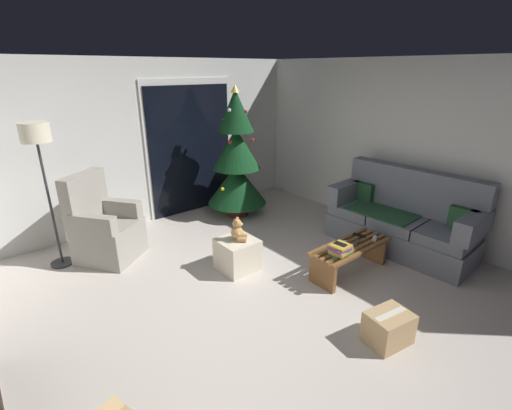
{
  "coord_description": "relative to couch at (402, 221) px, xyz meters",
  "views": [
    {
      "loc": [
        -2.12,
        -2.36,
        2.35
      ],
      "look_at": [
        0.4,
        0.7,
        0.85
      ],
      "focal_mm": 25.48,
      "sensor_mm": 36.0,
      "label": 1
    }
  ],
  "objects": [
    {
      "name": "coffee_table",
      "position": [
        -1.1,
        0.03,
        -0.15
      ],
      "size": [
        1.1,
        0.4,
        0.37
      ],
      "color": "brown",
      "rests_on": "ground"
    },
    {
      "name": "cell_phone",
      "position": [
        -1.38,
        -0.03,
        0.1
      ],
      "size": [
        0.09,
        0.15,
        0.01
      ],
      "primitive_type": "cube",
      "rotation": [
        0.0,
        0.0,
        0.11
      ],
      "color": "black",
      "rests_on": "book_stack"
    },
    {
      "name": "patio_door_frame",
      "position": [
        -1.45,
        3.1,
        0.7
      ],
      "size": [
        1.6,
        0.02,
        2.2
      ],
      "primitive_type": "cube",
      "color": "silver",
      "rests_on": "ground"
    },
    {
      "name": "remote_white",
      "position": [
        -1.16,
        0.11,
        -0.02
      ],
      "size": [
        0.16,
        0.06,
        0.02
      ],
      "primitive_type": "cube",
      "rotation": [
        0.0,
        0.0,
        1.66
      ],
      "color": "silver",
      "rests_on": "coffee_table"
    },
    {
      "name": "remote_black",
      "position": [
        -0.81,
        0.11,
        -0.02
      ],
      "size": [
        0.09,
        0.16,
        0.02
      ],
      "primitive_type": "cube",
      "rotation": [
        0.0,
        0.0,
        0.31
      ],
      "color": "black",
      "rests_on": "coffee_table"
    },
    {
      "name": "wall_right",
      "position": [
        0.54,
        0.11,
        0.85
      ],
      "size": [
        0.12,
        6.0,
        2.5
      ],
      "primitive_type": "cube",
      "color": "silver",
      "rests_on": "ground"
    },
    {
      "name": "remote_graphite",
      "position": [
        -1.03,
        0.01,
        -0.02
      ],
      "size": [
        0.16,
        0.09,
        0.02
      ],
      "primitive_type": "cube",
      "rotation": [
        0.0,
        0.0,
        5.06
      ],
      "color": "#333338",
      "rests_on": "coffee_table"
    },
    {
      "name": "teddy_bear_honey",
      "position": [
        -2.08,
        0.95,
        0.12
      ],
      "size": [
        0.21,
        0.21,
        0.29
      ],
      "color": "tan",
      "rests_on": "ottoman"
    },
    {
      "name": "floor_lamp",
      "position": [
        -3.75,
        2.48,
        1.11
      ],
      "size": [
        0.32,
        0.32,
        1.78
      ],
      "color": "#2D2D30",
      "rests_on": "ground"
    },
    {
      "name": "armchair",
      "position": [
        -3.23,
        2.29,
        0.0
      ],
      "size": [
        0.96,
        0.96,
        1.13
      ],
      "color": "gray",
      "rests_on": "ground"
    },
    {
      "name": "ground_plane",
      "position": [
        -2.32,
        0.11,
        -0.4
      ],
      "size": [
        7.0,
        7.0,
        0.0
      ],
      "primitive_type": "plane",
      "color": "#BCB2A8"
    },
    {
      "name": "ottoman",
      "position": [
        -2.09,
        0.96,
        -0.2
      ],
      "size": [
        0.44,
        0.44,
        0.4
      ],
      "primitive_type": "cube",
      "color": "beige",
      "rests_on": "ground"
    },
    {
      "name": "book_stack",
      "position": [
        -1.39,
        -0.04,
        0.04
      ],
      "size": [
        0.27,
        0.21,
        0.12
      ],
      "color": "#337042",
      "rests_on": "coffee_table"
    },
    {
      "name": "christmas_tree",
      "position": [
        -1.02,
        2.4,
        0.54
      ],
      "size": [
        0.98,
        0.98,
        2.12
      ],
      "color": "#4C1E19",
      "rests_on": "ground"
    },
    {
      "name": "remote_silver",
      "position": [
        -0.75,
        -0.07,
        -0.02
      ],
      "size": [
        0.16,
        0.11,
        0.02
      ],
      "primitive_type": "cube",
      "rotation": [
        0.0,
        0.0,
        2.03
      ],
      "color": "#ADADB2",
      "rests_on": "coffee_table"
    },
    {
      "name": "couch",
      "position": [
        0.0,
        0.0,
        0.0
      ],
      "size": [
        0.87,
        1.97,
        1.08
      ],
      "color": "slate",
      "rests_on": "ground"
    },
    {
      "name": "cardboard_box_taped_mid_floor",
      "position": [
        -1.81,
        -0.94,
        -0.25
      ],
      "size": [
        0.44,
        0.36,
        0.3
      ],
      "color": "tan",
      "rests_on": "ground"
    },
    {
      "name": "wall_back",
      "position": [
        -2.32,
        3.17,
        0.85
      ],
      "size": [
        5.72,
        0.12,
        2.5
      ],
      "primitive_type": "cube",
      "color": "silver",
      "rests_on": "ground"
    },
    {
      "name": "patio_door_glass",
      "position": [
        -1.45,
        3.08,
        0.65
      ],
      "size": [
        1.5,
        0.02,
        2.1
      ],
      "primitive_type": "cube",
      "color": "black",
      "rests_on": "ground"
    }
  ]
}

